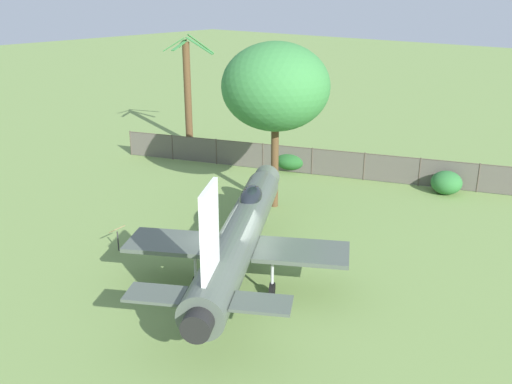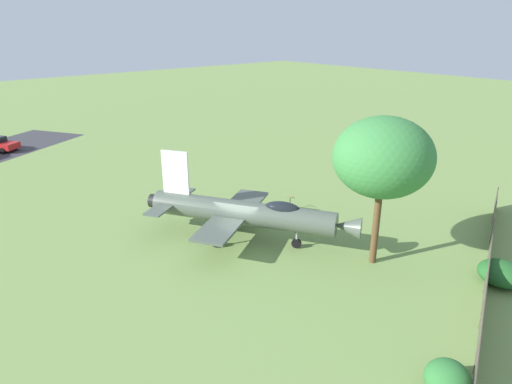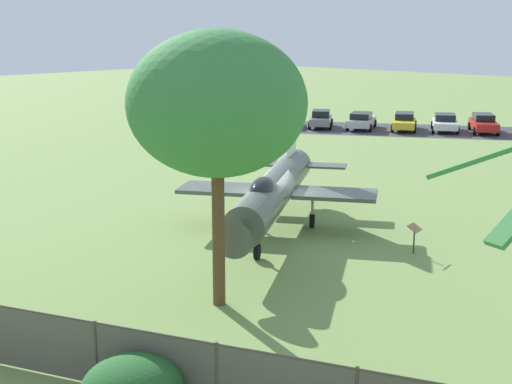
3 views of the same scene
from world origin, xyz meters
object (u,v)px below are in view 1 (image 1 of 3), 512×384
Objects in this scene: display_jet at (241,231)px; palm_tree at (188,90)px; shade_tree at (276,87)px; info_plaque at (117,233)px; shrub_by_tree at (446,183)px; shrub_near_fence at (293,159)px.

display_jet is 21.00m from palm_tree.
shade_tree is 10.29m from info_plaque.
display_jet is at bearing -99.30° from shrub_by_tree.
palm_tree is 4.56× the size of shrub_by_tree.
palm_tree reaches higher than display_jet.
info_plaque is (-5.56, -1.80, -1.06)m from display_jet.
palm_tree reaches higher than shrub_by_tree.
shade_tree is at bearing -128.63° from shrub_by_tree.
palm_tree reaches higher than shrub_near_fence.
shrub_by_tree is 1.49× the size of info_plaque.
palm_tree is (-12.80, 6.02, -2.37)m from shade_tree.
shade_tree is 3.51× the size of shrub_near_fence.
shrub_near_fence is at bearing -2.19° from display_jet.
display_jet is 5.24× the size of shrub_near_fence.
shade_tree is 4.95× the size of shrub_by_tree.
shrub_by_tree reaches higher than info_plaque.
shrub_near_fence is 2.10× the size of info_plaque.
info_plaque is (-1.82, -8.58, -5.37)m from shade_tree.
shade_tree is at bearing -1.98° from display_jet.
shrub_near_fence reaches higher than info_plaque.
shade_tree is 14.34m from palm_tree.
shrub_by_tree is (9.22, 1.85, 0.02)m from shrub_near_fence.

